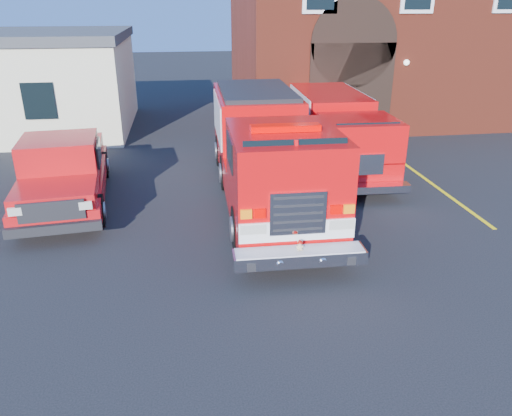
{
  "coord_description": "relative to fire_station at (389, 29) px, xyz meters",
  "views": [
    {
      "loc": [
        -1.49,
        -11.4,
        5.62
      ],
      "look_at": [
        0.0,
        -1.2,
        1.3
      ],
      "focal_mm": 35.0,
      "sensor_mm": 36.0,
      "label": 1
    }
  ],
  "objects": [
    {
      "name": "secondary_truck",
      "position": [
        -5.09,
        -8.42,
        -2.91
      ],
      "size": [
        2.56,
        7.64,
        2.46
      ],
      "color": "black",
      "rests_on": "ground"
    },
    {
      "name": "pickup_truck",
      "position": [
        -14.05,
        -10.82,
        -3.29
      ],
      "size": [
        2.84,
        6.43,
        2.04
      ],
      "color": "black",
      "rests_on": "ground"
    },
    {
      "name": "fire_engine",
      "position": [
        -8.15,
        -11.42,
        -2.71
      ],
      "size": [
        2.84,
        9.69,
        2.97
      ],
      "color": "black",
      "rests_on": "ground"
    },
    {
      "name": "fire_station",
      "position": [
        0.0,
        0.0,
        0.0
      ],
      "size": [
        15.2,
        10.2,
        8.45
      ],
      "color": "maroon",
      "rests_on": "ground"
    },
    {
      "name": "parking_stripe_near",
      "position": [
        -2.49,
        -12.98,
        -4.25
      ],
      "size": [
        0.12,
        3.0,
        0.01
      ],
      "primitive_type": "cube",
      "color": "yellow",
      "rests_on": "ground"
    },
    {
      "name": "parking_stripe_mid",
      "position": [
        -2.49,
        -9.98,
        -4.25
      ],
      "size": [
        0.12,
        3.0,
        0.01
      ],
      "primitive_type": "cube",
      "color": "yellow",
      "rests_on": "ground"
    },
    {
      "name": "parking_stripe_far",
      "position": [
        -2.49,
        -6.98,
        -4.25
      ],
      "size": [
        0.12,
        3.0,
        0.01
      ],
      "primitive_type": "cube",
      "color": "yellow",
      "rests_on": "ground"
    },
    {
      "name": "ground",
      "position": [
        -8.99,
        -13.98,
        -4.25
      ],
      "size": [
        100.0,
        100.0,
        0.0
      ],
      "primitive_type": "plane",
      "color": "black",
      "rests_on": "ground"
    },
    {
      "name": "side_building",
      "position": [
        -17.99,
        -0.99,
        -2.05
      ],
      "size": [
        10.2,
        8.2,
        4.35
      ],
      "color": "beige",
      "rests_on": "ground"
    }
  ]
}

